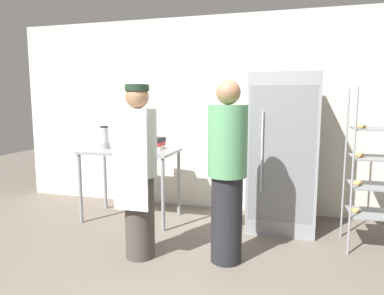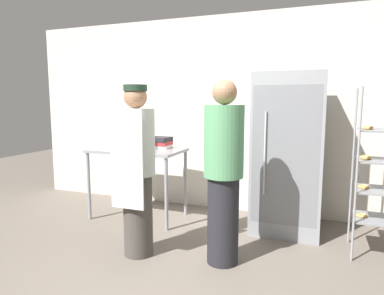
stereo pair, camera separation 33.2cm
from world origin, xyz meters
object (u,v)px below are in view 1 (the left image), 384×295
object	(u,v)px
refrigerator	(282,153)
donut_box	(128,148)
blender_pitcher	(104,138)
person_baker	(139,170)
baking_rack	(376,171)
binder_stack	(152,143)
person_customer	(227,171)

from	to	relation	value
refrigerator	donut_box	size ratio (longest dim) A/B	7.08
blender_pitcher	person_baker	size ratio (longest dim) A/B	0.17
baking_rack	donut_box	xyz separation A→B (m)	(-2.80, -0.02, 0.14)
refrigerator	binder_stack	distance (m)	1.68
baking_rack	person_baker	distance (m)	2.43
binder_stack	donut_box	bearing A→B (deg)	-113.68
baking_rack	blender_pitcher	world-z (taller)	baking_rack
person_baker	person_customer	distance (m)	0.86
baking_rack	person_baker	bearing A→B (deg)	-159.89
baking_rack	binder_stack	size ratio (longest dim) A/B	5.20
donut_box	blender_pitcher	size ratio (longest dim) A/B	0.89
refrigerator	baking_rack	xyz separation A→B (m)	(0.95, -0.36, -0.10)
blender_pitcher	binder_stack	size ratio (longest dim) A/B	0.91
baking_rack	binder_stack	distance (m)	2.66
binder_stack	person_customer	world-z (taller)	person_customer
blender_pitcher	binder_stack	world-z (taller)	blender_pitcher
blender_pitcher	baking_rack	bearing A→B (deg)	-3.42
baking_rack	blender_pitcher	xyz separation A→B (m)	(-3.23, 0.19, 0.22)
donut_box	binder_stack	bearing A→B (deg)	66.32
donut_box	person_customer	world-z (taller)	person_customer
baking_rack	person_baker	size ratio (longest dim) A/B	0.99
blender_pitcher	refrigerator	bearing A→B (deg)	4.20
blender_pitcher	person_baker	xyz separation A→B (m)	(0.95, -1.03, -0.17)
donut_box	person_customer	distance (m)	1.52
donut_box	person_customer	xyz separation A→B (m)	(1.36, -0.68, -0.08)
donut_box	binder_stack	world-z (taller)	donut_box
donut_box	binder_stack	xyz separation A→B (m)	(0.16, 0.37, 0.03)
person_baker	donut_box	bearing A→B (deg)	121.98
donut_box	person_baker	xyz separation A→B (m)	(0.51, -0.82, -0.09)
baking_rack	refrigerator	bearing A→B (deg)	159.19
baking_rack	person_customer	distance (m)	1.60
person_baker	person_customer	bearing A→B (deg)	9.01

